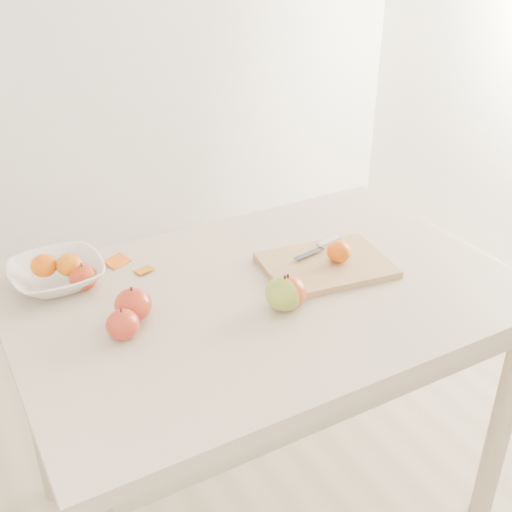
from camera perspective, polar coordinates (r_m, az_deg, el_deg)
ground at (r=2.06m, az=0.73°, el=-20.94°), size 3.50×3.50×0.00m
table at (r=1.61m, az=0.87°, el=-5.99°), size 1.20×0.80×0.75m
cutting_board at (r=1.65m, az=6.25°, el=-0.81°), size 0.34×0.27×0.02m
board_tangerine at (r=1.64m, az=7.37°, el=0.39°), size 0.06×0.06×0.05m
fruit_bowl at (r=1.64m, az=-17.26°, el=-1.59°), size 0.23×0.23×0.06m
bowl_tangerine_near at (r=1.63m, az=-18.33°, el=-0.81°), size 0.06×0.06×0.06m
bowl_tangerine_far at (r=1.62m, az=-16.26°, el=-0.74°), size 0.06×0.06×0.06m
orange_peel_a at (r=1.71m, az=-12.21°, el=-0.59°), size 0.07×0.07×0.01m
orange_peel_b at (r=1.66m, az=-9.91°, el=-1.32°), size 0.05×0.04×0.01m
paring_knife at (r=1.72m, az=6.22°, el=1.06°), size 0.17×0.06×0.01m
apple_green at (r=1.47m, az=2.54°, el=-3.36°), size 0.09×0.09×0.08m
apple_red_a at (r=1.60m, az=-15.10°, el=-1.86°), size 0.07×0.07×0.06m
apple_red_b at (r=1.46m, az=-10.86°, el=-4.27°), size 0.08×0.08×0.08m
apple_red_d at (r=1.41m, az=-11.76°, el=-5.98°), size 0.07×0.07×0.07m
apple_red_e at (r=1.48m, az=2.81°, el=-3.23°), size 0.09×0.09×0.08m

